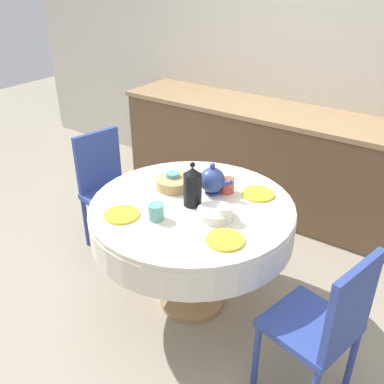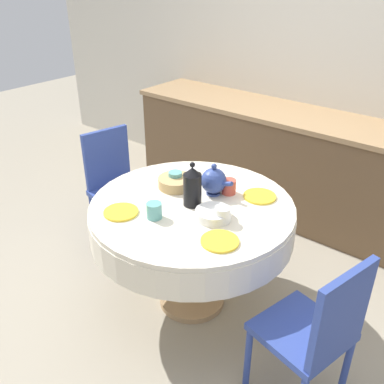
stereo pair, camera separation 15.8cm
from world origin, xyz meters
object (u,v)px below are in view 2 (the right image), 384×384
Objects in this scene: teapot at (214,181)px; coffee_carafe at (192,187)px; chair_right at (115,183)px; chair_left at (316,330)px.

coffee_carafe is at bearing -95.79° from teapot.
coffee_carafe reaches higher than chair_right.
chair_right is at bearing 178.56° from teapot.
chair_right is 4.22× the size of teapot.
teapot reaches higher than chair_left.
teapot is at bearing 84.21° from coffee_carafe.
teapot is at bearing 79.49° from chair_left.
chair_right is 1.04m from coffee_carafe.
coffee_carafe is 0.19m from teapot.
coffee_carafe is (0.95, -0.21, 0.37)m from chair_right.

